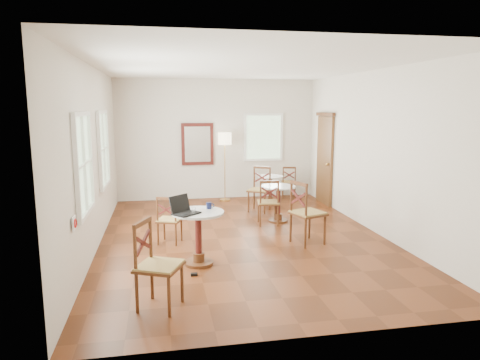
% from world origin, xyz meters
% --- Properties ---
extents(ground, '(7.00, 7.00, 0.00)m').
position_xyz_m(ground, '(0.00, 0.00, 0.00)').
color(ground, '#56260E').
rests_on(ground, ground).
extents(room_shell, '(5.02, 7.02, 3.01)m').
position_xyz_m(room_shell, '(-0.06, 0.27, 1.89)').
color(room_shell, beige).
rests_on(room_shell, ground).
extents(cafe_table_near, '(0.77, 0.77, 0.81)m').
position_xyz_m(cafe_table_near, '(-0.91, -1.21, 0.50)').
color(cafe_table_near, '#4F2A13').
rests_on(cafe_table_near, ground).
extents(cafe_table_mid, '(0.70, 0.70, 0.74)m').
position_xyz_m(cafe_table_mid, '(0.92, 0.95, 0.46)').
color(cafe_table_mid, '#4F2A13').
rests_on(cafe_table_mid, ground).
extents(cafe_table_back, '(0.63, 0.63, 0.66)m').
position_xyz_m(cafe_table_back, '(1.20, 2.70, 0.41)').
color(cafe_table_back, '#4F2A13').
rests_on(cafe_table_back, ground).
extents(chair_near_a, '(0.50, 0.50, 0.84)m').
position_xyz_m(chair_near_a, '(-1.31, -0.10, 0.42)').
color(chair_near_a, '#4F2A13').
rests_on(chair_near_a, ground).
extents(chair_near_b, '(0.64, 0.64, 1.04)m').
position_xyz_m(chair_near_b, '(-1.50, -2.53, 0.52)').
color(chair_near_b, '#4F2A13').
rests_on(chair_near_b, ground).
extents(chair_mid_a, '(0.47, 0.47, 0.92)m').
position_xyz_m(chair_mid_a, '(0.66, 0.75, 0.46)').
color(chair_mid_a, '#4F2A13').
rests_on(chair_mid_a, ground).
extents(chair_mid_b, '(0.64, 0.64, 1.09)m').
position_xyz_m(chair_mid_b, '(1.00, -0.55, 0.54)').
color(chair_mid_b, '#4F2A13').
rests_on(chair_mid_b, ground).
extents(chair_back_a, '(0.46, 0.46, 0.82)m').
position_xyz_m(chair_back_a, '(1.83, 3.22, 0.41)').
color(chair_back_a, '#4F2A13').
rests_on(chair_back_a, ground).
extents(chair_back_b, '(0.63, 0.63, 1.00)m').
position_xyz_m(chair_back_b, '(0.75, 1.91, 0.50)').
color(chair_back_b, '#4F2A13').
rests_on(chair_back_b, ground).
extents(floor_lamp, '(0.33, 0.33, 1.70)m').
position_xyz_m(floor_lamp, '(0.14, 3.15, 1.44)').
color(floor_lamp, '#BF8C3F').
rests_on(floor_lamp, ground).
extents(laptop, '(0.47, 0.47, 0.26)m').
position_xyz_m(laptop, '(-1.12, -1.29, 0.87)').
color(laptop, black).
rests_on(laptop, cafe_table_near).
extents(mouse, '(0.10, 0.08, 0.03)m').
position_xyz_m(mouse, '(-1.02, -1.33, 0.83)').
color(mouse, black).
rests_on(mouse, cafe_table_near).
extents(navy_mug, '(0.12, 0.08, 0.10)m').
position_xyz_m(navy_mug, '(-0.73, -1.06, 0.86)').
color(navy_mug, '#101537').
rests_on(navy_mug, cafe_table_near).
extents(water_glass, '(0.06, 0.06, 0.11)m').
position_xyz_m(water_glass, '(-0.98, -1.38, 0.86)').
color(water_glass, white).
rests_on(water_glass, cafe_table_near).
extents(power_adapter, '(0.09, 0.06, 0.04)m').
position_xyz_m(power_adapter, '(-1.01, -1.65, 0.02)').
color(power_adapter, black).
rests_on(power_adapter, ground).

